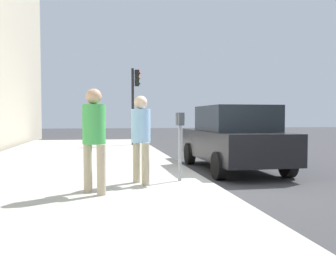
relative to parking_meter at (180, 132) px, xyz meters
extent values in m
plane|color=#38383A|center=(0.25, -0.62, -1.17)|extent=(80.00, 80.00, 0.00)
cube|color=#A8A59E|center=(0.25, 2.38, -1.09)|extent=(28.00, 6.00, 0.15)
cylinder|color=gray|center=(0.00, 0.00, -0.44)|extent=(0.07, 0.07, 1.15)
cube|color=#383D42|center=(-0.10, 0.00, 0.26)|extent=(0.16, 0.11, 0.26)
cube|color=#383D42|center=(0.10, 0.00, 0.26)|extent=(0.16, 0.11, 0.26)
cube|color=#268C33|center=(-0.10, -0.06, 0.28)|extent=(0.10, 0.01, 0.10)
cube|color=#268C33|center=(0.10, -0.06, 0.28)|extent=(0.10, 0.01, 0.10)
cylinder|color=tan|center=(-0.05, 0.90, -0.60)|extent=(0.15, 0.15, 0.82)
cylinder|color=tan|center=(-0.40, 0.76, -0.60)|extent=(0.15, 0.15, 0.82)
cylinder|color=#8CB7E0|center=(-0.22, 0.83, 0.13)|extent=(0.38, 0.38, 0.65)
sphere|color=beige|center=(-0.22, 0.83, 0.59)|extent=(0.26, 0.26, 0.26)
cylinder|color=tan|center=(-0.82, 1.83, -0.59)|extent=(0.15, 0.15, 0.86)
cylinder|color=tan|center=(-1.14, 1.60, -0.59)|extent=(0.15, 0.15, 0.86)
cylinder|color=green|center=(-0.98, 1.72, 0.18)|extent=(0.39, 0.39, 0.68)
sphere|color=tan|center=(-0.98, 1.72, 0.66)|extent=(0.27, 0.27, 0.27)
cube|color=black|center=(2.22, -1.97, -0.46)|extent=(4.41, 1.87, 0.76)
cube|color=black|center=(2.02, -1.97, 0.26)|extent=(2.21, 1.71, 0.68)
cylinder|color=black|center=(3.65, -1.08, -0.84)|extent=(0.66, 0.22, 0.66)
cylinder|color=black|center=(3.66, -2.83, -0.84)|extent=(0.66, 0.22, 0.66)
cylinder|color=black|center=(0.79, -1.10, -0.84)|extent=(0.66, 0.22, 0.66)
cylinder|color=black|center=(0.80, -2.85, -0.84)|extent=(0.66, 0.22, 0.66)
cylinder|color=black|center=(9.97, 0.16, 0.78)|extent=(0.12, 0.12, 3.60)
cube|color=black|center=(9.97, -0.04, 2.13)|extent=(0.24, 0.20, 0.76)
sphere|color=red|center=(9.97, -0.15, 2.37)|extent=(0.14, 0.14, 0.14)
sphere|color=orange|center=(9.97, -0.15, 2.13)|extent=(0.14, 0.14, 0.14)
sphere|color=green|center=(9.97, -0.15, 1.89)|extent=(0.14, 0.14, 0.14)
camera|label=1|loc=(-7.39, 1.57, 0.31)|focal=39.21mm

